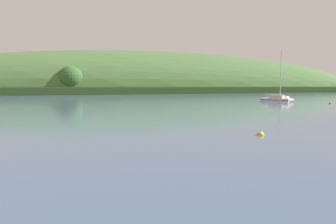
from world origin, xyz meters
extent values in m
cube|color=#314A21|center=(-0.01, 186.80, 1.64)|extent=(447.05, 90.96, 3.29)
ellipsoid|color=#476B38|center=(66.73, 211.74, 0.00)|extent=(358.88, 109.69, 54.29)
sphere|color=#38602D|center=(-0.97, 173.79, 7.60)|extent=(12.32, 12.32, 12.32)
sphere|color=#38602D|center=(72.95, 171.30, 7.30)|extent=(11.45, 11.45, 11.45)
cube|color=white|center=(36.51, 73.94, 0.13)|extent=(5.16, 7.98, 1.36)
cone|color=white|center=(37.77, 70.42, 0.13)|extent=(3.17, 2.67, 2.70)
cube|color=navy|center=(36.51, 73.94, 0.44)|extent=(5.19, 7.99, 0.16)
cube|color=#BCB299|center=(36.57, 73.76, 1.22)|extent=(2.93, 3.81, 0.82)
cylinder|color=silver|center=(36.82, 73.06, 6.66)|extent=(0.20, 0.20, 11.71)
cylinder|color=silver|center=(36.16, 74.90, 1.78)|extent=(1.47, 3.74, 0.16)
sphere|color=yellow|center=(-3.19, 34.51, 0.00)|extent=(0.60, 0.60, 0.60)
cylinder|color=black|center=(-3.19, 34.51, 0.34)|extent=(0.04, 0.04, 0.08)
sphere|color=#EA5B19|center=(41.08, 62.35, 0.00)|extent=(0.67, 0.67, 0.67)
cylinder|color=black|center=(41.08, 62.35, 0.37)|extent=(0.04, 0.04, 0.08)
camera|label=1|loc=(-19.96, 15.52, 3.95)|focal=32.66mm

